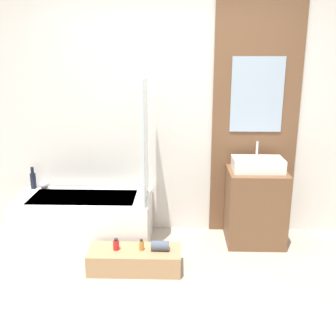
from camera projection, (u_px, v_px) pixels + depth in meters
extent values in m
plane|color=#A39989|center=(167.00, 314.00, 2.96)|extent=(12.00, 12.00, 0.00)
cube|color=silver|center=(172.00, 113.00, 4.12)|extent=(4.20, 0.06, 2.60)
cube|color=brown|center=(256.00, 114.00, 4.05)|extent=(0.89, 0.03, 2.60)
cube|color=#9EB2C6|center=(257.00, 95.00, 3.98)|extent=(0.53, 0.01, 0.75)
cube|color=white|center=(85.00, 219.00, 4.07)|extent=(1.36, 0.67, 0.49)
cube|color=silver|center=(83.00, 197.00, 4.00)|extent=(1.06, 0.47, 0.01)
cube|color=silver|center=(145.00, 142.00, 3.76)|extent=(0.01, 0.50, 1.18)
cube|color=#A87F56|center=(135.00, 260.00, 3.55)|extent=(0.83, 0.33, 0.20)
cube|color=brown|center=(255.00, 206.00, 4.03)|extent=(0.58, 0.51, 0.77)
cube|color=white|center=(258.00, 164.00, 3.91)|extent=(0.50, 0.31, 0.13)
cylinder|color=silver|center=(257.00, 149.00, 3.95)|extent=(0.02, 0.02, 0.15)
cylinder|color=black|center=(33.00, 181.00, 4.24)|extent=(0.06, 0.06, 0.17)
cylinder|color=black|center=(32.00, 170.00, 4.21)|extent=(0.03, 0.03, 0.07)
sphere|color=white|center=(44.00, 185.00, 4.22)|extent=(0.10, 0.10, 0.10)
cylinder|color=red|center=(116.00, 245.00, 3.52)|extent=(0.05, 0.05, 0.09)
cylinder|color=black|center=(116.00, 240.00, 3.50)|extent=(0.03, 0.03, 0.02)
cylinder|color=#B2752D|center=(141.00, 246.00, 3.51)|extent=(0.04, 0.04, 0.09)
cylinder|color=black|center=(141.00, 240.00, 3.49)|extent=(0.03, 0.03, 0.02)
cylinder|color=#4C5666|center=(160.00, 246.00, 3.50)|extent=(0.16, 0.09, 0.09)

